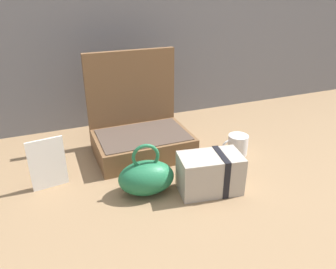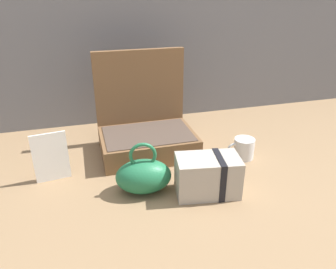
{
  "view_description": "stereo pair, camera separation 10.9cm",
  "coord_description": "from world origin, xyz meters",
  "px_view_note": "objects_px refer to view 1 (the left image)",
  "views": [
    {
      "loc": [
        -0.4,
        -0.93,
        0.63
      ],
      "look_at": [
        -0.03,
        -0.02,
        0.17
      ],
      "focal_mm": 34.79,
      "sensor_mm": 36.0,
      "label": 1
    },
    {
      "loc": [
        -0.29,
        -0.97,
        0.63
      ],
      "look_at": [
        -0.03,
        -0.02,
        0.17
      ],
      "focal_mm": 34.79,
      "sensor_mm": 36.0,
      "label": 2
    }
  ],
  "objects_px": {
    "open_suitcase": "(140,131)",
    "teal_pouch_handbag": "(146,177)",
    "cream_toiletry_bag": "(211,173)",
    "coffee_mug": "(237,145)",
    "info_card_left": "(48,164)"
  },
  "relations": [
    {
      "from": "teal_pouch_handbag",
      "to": "info_card_left",
      "type": "bearing_deg",
      "value": 152.26
    },
    {
      "from": "coffee_mug",
      "to": "info_card_left",
      "type": "relative_size",
      "value": 0.63
    },
    {
      "from": "info_card_left",
      "to": "cream_toiletry_bag",
      "type": "bearing_deg",
      "value": -31.21
    },
    {
      "from": "open_suitcase",
      "to": "teal_pouch_handbag",
      "type": "xyz_separation_m",
      "value": [
        -0.07,
        -0.29,
        -0.03
      ]
    },
    {
      "from": "coffee_mug",
      "to": "info_card_left",
      "type": "height_order",
      "value": "info_card_left"
    },
    {
      "from": "teal_pouch_handbag",
      "to": "cream_toiletry_bag",
      "type": "bearing_deg",
      "value": -17.66
    },
    {
      "from": "open_suitcase",
      "to": "teal_pouch_handbag",
      "type": "bearing_deg",
      "value": -103.58
    },
    {
      "from": "coffee_mug",
      "to": "info_card_left",
      "type": "xyz_separation_m",
      "value": [
        -0.71,
        0.03,
        0.05
      ]
    },
    {
      "from": "cream_toiletry_bag",
      "to": "coffee_mug",
      "type": "height_order",
      "value": "cream_toiletry_bag"
    },
    {
      "from": "teal_pouch_handbag",
      "to": "coffee_mug",
      "type": "bearing_deg",
      "value": 15.65
    },
    {
      "from": "cream_toiletry_bag",
      "to": "coffee_mug",
      "type": "relative_size",
      "value": 1.93
    },
    {
      "from": "teal_pouch_handbag",
      "to": "info_card_left",
      "type": "height_order",
      "value": "same"
    },
    {
      "from": "teal_pouch_handbag",
      "to": "coffee_mug",
      "type": "height_order",
      "value": "teal_pouch_handbag"
    },
    {
      "from": "open_suitcase",
      "to": "coffee_mug",
      "type": "height_order",
      "value": "open_suitcase"
    },
    {
      "from": "open_suitcase",
      "to": "coffee_mug",
      "type": "xyz_separation_m",
      "value": [
        0.35,
        -0.17,
        -0.05
      ]
    }
  ]
}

